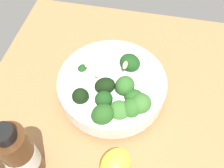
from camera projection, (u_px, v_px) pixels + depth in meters
The scene contains 4 objects.
ground_plane at pixel (120, 106), 57.92cm from camera, with size 62.26×62.26×3.40cm, color #996D42.
bowl_of_broccoli at pixel (113, 87), 54.16cm from camera, with size 22.89×22.97×9.27cm.
lemon_wedge at pixel (115, 163), 46.63cm from camera, with size 6.26×5.06×4.07cm, color yellow.
bottle_short at pixel (20, 154), 42.35cm from camera, with size 5.46×5.46×16.15cm.
Camera 1 is at (-4.09, 29.14, 48.48)cm, focal length 41.06 mm.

